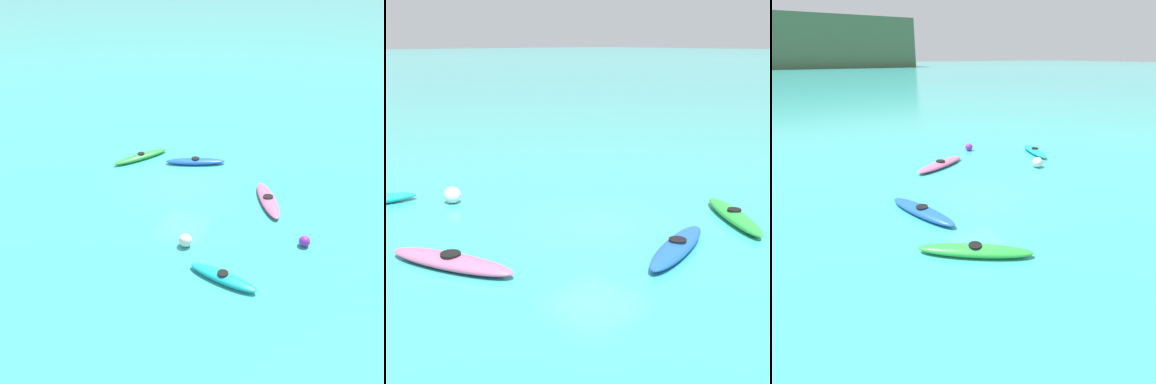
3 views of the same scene
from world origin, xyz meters
TOP-DOWN VIEW (x-y plane):
  - ground_plane at (0.00, 0.00)m, footprint 600.00×600.00m
  - kayak_pink at (0.29, 4.42)m, footprint 3.39×1.98m
  - kayak_blue at (-2.78, -0.15)m, footprint 1.67×3.37m
  - kayak_green at (-2.46, -3.32)m, footprint 3.19×2.51m
  - buoy_white at (4.75, 1.77)m, footprint 0.55×0.55m

SIDE VIEW (x-z plane):
  - ground_plane at x=0.00m, z-range 0.00..0.00m
  - kayak_green at x=-2.46m, z-range -0.02..0.35m
  - kayak_blue at x=-2.78m, z-range -0.02..0.35m
  - kayak_pink at x=0.29m, z-range -0.02..0.35m
  - buoy_white at x=4.75m, z-range 0.00..0.55m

